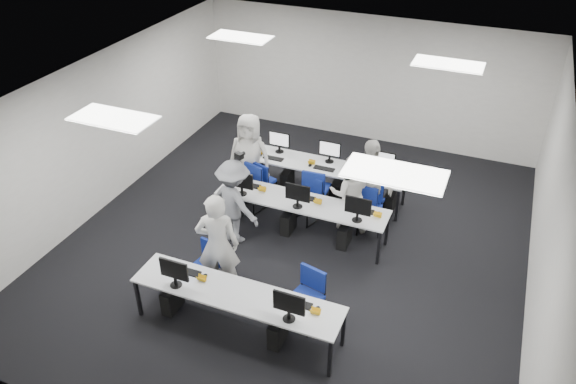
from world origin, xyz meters
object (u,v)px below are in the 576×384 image
at_px(chair_0, 206,274).
at_px(student_0, 218,245).
at_px(student_2, 250,157).
at_px(chair_4, 369,217).
at_px(chair_6, 316,197).
at_px(desk_mid, 301,204).
at_px(chair_2, 254,195).
at_px(chair_7, 369,210).
at_px(chair_3, 307,207).
at_px(student_1, 350,193).
at_px(student_3, 369,183).
at_px(photographer, 234,202).
at_px(chair_1, 305,307).
at_px(desk_front, 236,296).
at_px(chair_5, 261,189).

distance_m(chair_0, student_0, 0.72).
distance_m(chair_0, student_2, 2.88).
xyz_separation_m(chair_4, chair_6, (-1.16, 0.24, 0.03)).
bearing_deg(desk_mid, chair_0, -115.49).
bearing_deg(chair_2, chair_4, 21.67).
distance_m(chair_2, chair_7, 2.28).
xyz_separation_m(chair_3, chair_4, (1.20, 0.13, 0.01)).
relative_size(desk_mid, chair_2, 3.55).
relative_size(chair_4, student_1, 0.57).
distance_m(desk_mid, student_3, 1.33).
relative_size(student_1, student_2, 0.86).
bearing_deg(chair_4, student_3, 109.10).
bearing_deg(student_0, photographer, -93.93).
height_order(chair_0, chair_1, chair_1).
xyz_separation_m(desk_mid, chair_0, (-0.92, -1.92, -0.42)).
bearing_deg(desk_front, chair_5, 109.11).
bearing_deg(chair_0, photographer, 105.65).
xyz_separation_m(student_0, student_1, (1.41, 2.44, -0.15)).
height_order(chair_0, chair_6, chair_6).
bearing_deg(chair_5, student_0, -62.55).
bearing_deg(student_3, desk_front, -82.55).
xyz_separation_m(chair_2, photographer, (0.14, -1.09, 0.53)).
distance_m(desk_mid, chair_6, 0.95).
xyz_separation_m(desk_mid, chair_1, (0.88, -2.06, -0.39)).
distance_m(chair_3, chair_4, 1.20).
distance_m(chair_6, student_3, 1.19).
distance_m(chair_6, student_1, 0.97).
xyz_separation_m(chair_7, student_3, (-0.05, -0.01, 0.60)).
xyz_separation_m(chair_4, chair_5, (-2.29, 0.10, 0.02)).
height_order(chair_7, student_0, student_0).
distance_m(student_1, student_2, 2.21).
bearing_deg(student_2, chair_6, -3.42).
height_order(desk_front, chair_3, chair_3).
relative_size(chair_3, student_2, 0.47).
distance_m(chair_0, chair_4, 3.28).
bearing_deg(chair_4, photographer, -161.36).
bearing_deg(chair_6, chair_7, -3.49).
relative_size(chair_1, chair_5, 0.99).
bearing_deg(chair_5, chair_0, -68.12).
height_order(chair_2, chair_7, chair_7).
distance_m(chair_1, chair_4, 2.70).
relative_size(chair_3, student_3, 0.49).
xyz_separation_m(desk_front, chair_2, (-1.19, 3.09, -0.40)).
distance_m(chair_6, student_2, 1.53).
distance_m(chair_5, student_2, 0.68).
bearing_deg(chair_0, chair_1, 5.62).
bearing_deg(chair_6, student_3, -4.26).
bearing_deg(chair_1, desk_front, -135.02).
relative_size(chair_1, chair_6, 0.96).
relative_size(chair_3, chair_4, 0.98).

